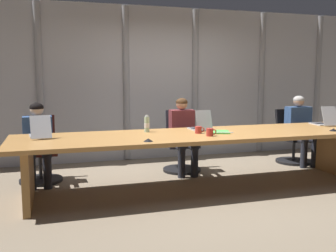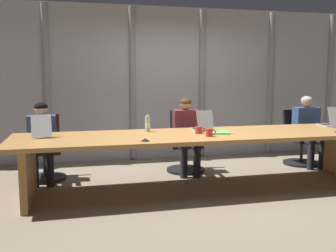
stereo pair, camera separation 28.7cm
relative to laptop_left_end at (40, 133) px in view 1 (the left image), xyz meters
The scene contains 18 objects.
ground_plane 2.24m from the laptop_left_end, ahead, with size 16.09×16.09×0.00m, color #7F705B.
conference_table 2.10m from the laptop_left_end, ahead, with size 4.93×1.19×0.75m.
curtain_backdrop 2.82m from the laptop_left_end, 41.34° to the left, with size 8.04×0.17×2.73m.
laptop_left_end is the anchor object (origin of this frame).
laptop_left_mid 2.12m from the laptop_left_end, ahead, with size 0.25×0.39×0.29m.
laptop_center 4.15m from the laptop_left_end, ahead, with size 0.27×0.45×0.30m.
office_chair_left_end 0.89m from the laptop_left_end, 92.77° to the left, with size 0.60×0.60×0.93m.
office_chair_left_mid 2.28m from the laptop_left_end, 20.00° to the left, with size 0.60×0.60×0.96m.
office_chair_center 4.25m from the laptop_left_end, 10.39° to the left, with size 0.60×0.60×0.92m.
person_left_end 0.62m from the laptop_left_end, 94.76° to the left, with size 0.42×0.56×1.13m.
person_left_mid 2.17m from the laptop_left_end, 16.18° to the left, with size 0.41×0.56×1.16m.
person_center 4.25m from the laptop_left_end, ahead, with size 0.44×0.57×1.17m.
water_bottle_primary 1.37m from the laptop_left_end, ahead, with size 0.07×0.07×0.23m.
coffee_mug_near 2.01m from the laptop_left_end, ahead, with size 0.13×0.09×0.09m.
coffee_mug_far 2.11m from the laptop_left_end, 14.43° to the right, with size 0.14×0.09×0.10m.
conference_mic_left_side 1.39m from the laptop_left_end, 29.87° to the right, with size 0.11×0.11×0.04m, color black.
conference_mic_middle 3.89m from the laptop_left_end, ahead, with size 0.11×0.11×0.04m, color black.
spiral_notepad 2.32m from the laptop_left_end, ahead, with size 0.31×0.36×0.03m.
Camera 1 is at (-1.91, -4.61, 1.49)m, focal length 40.56 mm.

